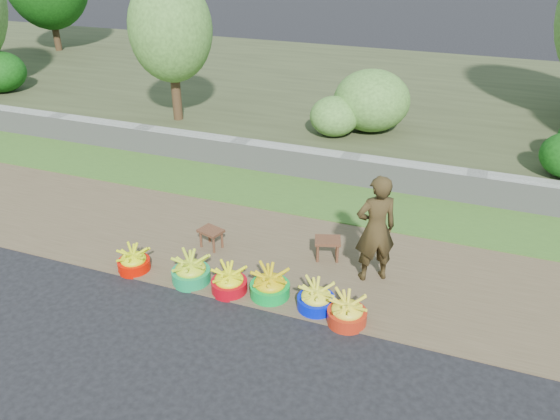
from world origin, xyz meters
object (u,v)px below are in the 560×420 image
at_px(basin_d, 270,285).
at_px(basin_f, 347,312).
at_px(basin_e, 316,298).
at_px(vendor_woman, 376,229).
at_px(basin_c, 229,281).
at_px(stool_right, 328,243).
at_px(stool_left, 211,233).
at_px(basin_a, 134,261).
at_px(basin_b, 191,271).

distance_m(basin_d, basin_f, 1.09).
height_order(basin_e, vendor_woman, vendor_woman).
distance_m(basin_c, basin_d, 0.55).
distance_m(basin_d, vendor_woman, 1.58).
bearing_deg(stool_right, basin_d, -112.44).
bearing_deg(basin_f, vendor_woman, 85.35).
bearing_deg(basin_e, basin_c, -177.35).
bearing_deg(stool_left, vendor_woman, 1.81).
relative_size(basin_c, stool_right, 1.11).
height_order(basin_a, basin_c, basin_c).
relative_size(basin_d, basin_e, 1.08).
relative_size(basin_e, basin_f, 0.99).
distance_m(basin_b, stool_left, 0.88).
distance_m(stool_left, vendor_woman, 2.48).
xyz_separation_m(basin_e, basin_f, (0.43, -0.13, 0.00)).
relative_size(basin_f, stool_right, 1.13).
distance_m(basin_d, basin_e, 0.65).
xyz_separation_m(basin_b, basin_d, (1.13, 0.07, -0.00)).
xyz_separation_m(basin_a, basin_f, (3.10, -0.05, 0.01)).
xyz_separation_m(basin_e, stool_right, (-0.19, 1.15, 0.12)).
bearing_deg(basin_c, basin_f, -2.51).
relative_size(basin_b, stool_right, 1.21).
distance_m(basin_a, stool_left, 1.19).
bearing_deg(basin_b, vendor_woman, 22.40).
bearing_deg(stool_right, basin_e, -80.64).
relative_size(basin_b, vendor_woman, 0.34).
height_order(basin_b, basin_f, basin_b).
height_order(basin_b, basin_d, basin_b).
bearing_deg(basin_a, basin_e, 1.56).
bearing_deg(basin_d, basin_c, -170.18).
bearing_deg(basin_a, basin_b, 2.46).
bearing_deg(basin_b, basin_c, -2.05).
distance_m(basin_c, vendor_woman, 2.06).
xyz_separation_m(basin_d, basin_f, (1.08, -0.17, -0.01)).
bearing_deg(basin_c, basin_e, 2.65).
distance_m(basin_e, basin_f, 0.45).
bearing_deg(basin_d, basin_a, -176.84).
distance_m(basin_d, stool_left, 1.49).
bearing_deg(basin_b, basin_a, -177.54).
bearing_deg(basin_d, basin_e, -3.45).
xyz_separation_m(basin_a, vendor_woman, (3.18, 0.98, 0.64)).
distance_m(stool_right, vendor_woman, 0.90).
bearing_deg(basin_f, stool_left, 157.67).
distance_m(basin_e, vendor_woman, 1.22).
bearing_deg(vendor_woman, basin_a, -14.32).
bearing_deg(stool_left, basin_a, -130.03).
height_order(basin_c, basin_e, basin_e).
xyz_separation_m(basin_a, stool_left, (0.76, 0.91, 0.11)).
bearing_deg(stool_right, basin_b, -143.27).
bearing_deg(basin_c, vendor_woman, 29.47).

